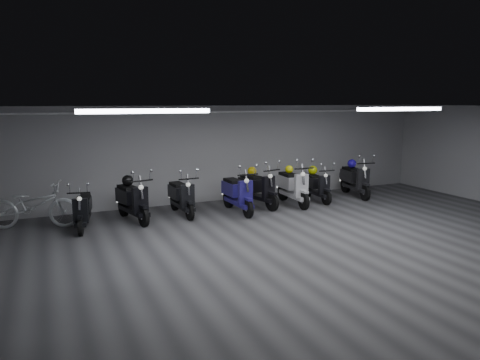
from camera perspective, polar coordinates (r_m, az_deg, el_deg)
name	(u,v)px	position (r m, az deg, el deg)	size (l,w,h in m)	color
floor	(312,251)	(9.01, 9.29, -8.96)	(14.00, 10.00, 0.01)	#353538
ceiling	(317,107)	(8.53, 9.83, 9.20)	(14.00, 10.00, 0.01)	gray
back_wall	(220,154)	(13.08, -2.59, 3.40)	(14.00, 0.01, 2.80)	gray
fluor_strip_left	(145,111)	(8.29, -12.06, 8.66)	(2.40, 0.18, 0.08)	white
fluor_strip_right	(401,109)	(11.19, 19.95, 8.58)	(2.40, 0.18, 0.08)	white
conduit	(221,112)	(12.92, -2.49, 8.74)	(0.05, 0.05, 13.60)	white
scooter_0	(82,204)	(10.79, -19.60, -2.93)	(0.53, 1.60, 1.19)	black
scooter_1	(132,194)	(11.14, -13.68, -1.79)	(0.61, 1.83, 1.36)	black
scooter_3	(181,191)	(11.53, -7.54, -1.37)	(0.58, 1.74, 1.29)	black
scooter_4	(238,187)	(11.67, -0.30, -0.93)	(0.62, 1.85, 1.38)	navy
scooter_5	(258,183)	(12.34, 2.29, -0.34)	(0.62, 1.85, 1.37)	black
scooter_6	(293,181)	(12.66, 6.86, -0.07)	(0.63, 1.89, 1.41)	silver
scooter_8	(317,181)	(13.26, 9.81, -0.09)	(0.55, 1.64, 1.22)	black
scooter_9	(356,174)	(14.16, 14.63, 0.71)	(0.62, 1.87, 1.39)	black
bicycle	(33,200)	(11.32, -25.11, -2.36)	(0.73, 2.06, 1.33)	silver
helmet_0	(352,164)	(14.34, 14.20, 2.07)	(0.27, 0.27, 0.27)	#1E0E9D
helmet_1	(252,171)	(12.49, 1.56, 1.14)	(0.25, 0.25, 0.25)	#B9A00A
helmet_2	(313,170)	(13.40, 9.33, 1.26)	(0.28, 0.28, 0.28)	#ACBE0B
helmet_3	(289,169)	(12.84, 6.33, 1.38)	(0.23, 0.23, 0.23)	#EEEC0E
helmet_4	(128,181)	(11.31, -14.25, -0.06)	(0.28, 0.28, 0.28)	black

